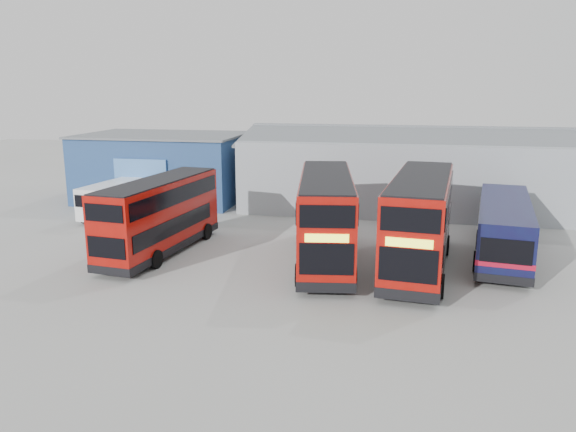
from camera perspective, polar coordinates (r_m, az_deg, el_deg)
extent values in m
plane|color=gray|center=(24.65, 1.14, -7.77)|extent=(120.00, 120.00, 0.00)
cube|color=navy|center=(44.94, -12.47, 4.81)|extent=(12.00, 8.00, 5.00)
cube|color=slate|center=(44.65, -12.63, 8.04)|extent=(12.30, 8.30, 0.15)
cube|color=#467DC7|center=(41.19, -14.79, 4.64)|extent=(3.96, 0.15, 1.40)
cube|color=#90969E|center=(43.29, 16.54, 4.26)|extent=(30.00, 12.00, 5.00)
cube|color=slate|center=(40.21, 17.12, 7.53)|extent=(30.50, 6.33, 1.29)
cube|color=slate|center=(45.76, 16.48, 8.19)|extent=(30.50, 6.33, 1.29)
cube|color=#9D0E08|center=(30.45, -12.89, 0.16)|extent=(3.29, 9.59, 3.62)
cube|color=black|center=(30.85, -12.74, -2.80)|extent=(3.33, 9.63, 0.40)
cube|color=black|center=(29.69, -11.31, -0.94)|extent=(0.95, 7.92, 0.85)
cube|color=black|center=(30.84, -15.01, -0.61)|extent=(0.95, 7.92, 0.85)
cube|color=black|center=(29.66, -11.11, 2.07)|extent=(1.05, 8.81, 0.85)
cube|color=black|center=(30.82, -14.82, 2.29)|extent=(1.05, 8.81, 0.85)
cube|color=black|center=(34.59, -8.88, 1.01)|extent=(2.01, 0.27, 1.21)
cube|color=black|center=(34.29, -8.98, 3.64)|extent=(2.01, 0.27, 0.85)
cube|color=yellow|center=(34.43, -8.92, 2.32)|extent=(1.60, 0.22, 0.31)
cube|color=black|center=(26.77, -17.97, -3.09)|extent=(1.96, 0.27, 0.98)
cube|color=black|center=(26.38, -18.22, 0.27)|extent=(1.96, 0.27, 0.81)
cube|color=black|center=(30.10, -13.07, 3.55)|extent=(3.14, 9.44, 0.09)
cylinder|color=black|center=(33.12, -8.27, -1.55)|extent=(0.39, 0.96, 0.93)
cylinder|color=black|center=(34.10, -11.52, -1.25)|extent=(0.39, 0.96, 0.93)
cylinder|color=black|center=(28.38, -13.29, -4.29)|extent=(0.39, 0.96, 0.93)
cylinder|color=black|center=(29.52, -16.87, -3.83)|extent=(0.39, 0.96, 0.93)
cube|color=#9D0E08|center=(28.19, 3.85, -0.03)|extent=(3.97, 10.79, 4.06)
cube|color=black|center=(28.66, 3.79, -3.60)|extent=(4.02, 10.83, 0.45)
cube|color=black|center=(28.71, 1.28, -0.74)|extent=(1.31, 8.85, 0.95)
cube|color=black|center=(28.73, 6.37, -0.81)|extent=(1.31, 8.85, 0.95)
cube|color=black|center=(27.95, 1.27, 2.46)|extent=(1.45, 9.84, 0.95)
cube|color=black|center=(27.98, 6.50, 2.38)|extent=(1.45, 9.84, 0.95)
cube|color=black|center=(23.24, 3.93, -4.40)|extent=(2.24, 0.37, 1.35)
cube|color=black|center=(22.76, 4.00, -0.07)|extent=(2.24, 0.37, 0.95)
cube|color=yellow|center=(22.97, 3.96, -2.26)|extent=(1.79, 0.29, 0.35)
cube|color=black|center=(33.48, 3.77, 1.08)|extent=(2.19, 0.36, 1.10)
cube|color=black|center=(33.14, 3.81, 4.13)|extent=(2.19, 0.36, 0.90)
cube|color=black|center=(27.79, 3.91, 4.09)|extent=(3.80, 10.62, 0.10)
cylinder|color=black|center=(25.20, 1.10, -6.03)|extent=(0.47, 1.08, 1.04)
cylinder|color=black|center=(25.23, 6.60, -6.10)|extent=(0.47, 1.08, 1.04)
cylinder|color=black|center=(31.24, 1.55, -2.21)|extent=(0.47, 1.08, 1.04)
cylinder|color=black|center=(31.26, 5.97, -2.27)|extent=(0.47, 1.08, 1.04)
cube|color=#9D0E08|center=(27.82, 13.24, -0.41)|extent=(3.69, 11.01, 4.17)
cube|color=black|center=(28.31, 13.04, -4.11)|extent=(3.73, 11.06, 0.46)
cube|color=black|center=(28.45, 10.64, -1.00)|extent=(1.01, 9.11, 0.98)
cube|color=black|center=(28.28, 15.89, -1.37)|extent=(1.01, 9.11, 0.98)
cube|color=black|center=(27.67, 10.68, 2.31)|extent=(1.12, 10.13, 0.98)
cube|color=black|center=(27.50, 16.09, 1.95)|extent=(1.12, 10.13, 0.98)
cube|color=black|center=(22.76, 12.09, -4.94)|extent=(2.31, 0.29, 1.39)
cube|color=black|center=(22.27, 12.32, -0.40)|extent=(2.31, 0.29, 0.98)
cube|color=yellow|center=(22.49, 12.20, -2.70)|extent=(1.85, 0.23, 0.36)
cube|color=black|center=(33.23, 13.93, 0.70)|extent=(2.26, 0.29, 1.13)
cube|color=black|center=(32.89, 14.10, 3.85)|extent=(2.26, 0.29, 0.93)
cube|color=black|center=(27.41, 13.47, 3.86)|extent=(3.52, 10.84, 0.10)
cylinder|color=black|center=(24.88, 9.48, -6.44)|extent=(0.44, 1.10, 1.07)
cylinder|color=black|center=(24.70, 15.19, -6.89)|extent=(0.44, 1.10, 1.07)
cylinder|color=black|center=(31.03, 11.18, -2.55)|extent=(0.44, 1.10, 1.07)
cylinder|color=black|center=(30.88, 15.74, -2.87)|extent=(0.44, 1.10, 1.07)
cube|color=#0C1338|center=(31.26, 21.07, -0.97)|extent=(3.98, 11.06, 2.61)
cube|color=black|center=(31.54, 20.90, -2.95)|extent=(4.02, 11.10, 0.39)
cube|color=#A80C25|center=(31.37, 21.00, -1.79)|extent=(4.01, 11.09, 0.25)
cube|color=black|center=(30.95, 23.44, -0.52)|extent=(1.34, 8.96, 0.93)
cube|color=black|center=(30.86, 18.83, -0.16)|extent=(1.34, 8.96, 0.93)
cube|color=black|center=(36.53, 20.95, 1.27)|extent=(2.20, 0.36, 1.28)
cube|color=black|center=(25.97, 21.29, -3.37)|extent=(2.15, 0.36, 1.08)
cylinder|color=black|center=(35.31, 22.72, -1.46)|extent=(0.46, 1.06, 1.02)
cylinder|color=black|center=(35.24, 18.90, -1.17)|extent=(0.46, 1.06, 1.02)
cylinder|color=black|center=(28.69, 23.34, -4.76)|extent=(0.46, 1.06, 1.02)
cylinder|color=black|center=(28.60, 18.61, -4.41)|extent=(0.46, 1.06, 1.02)
cube|color=silver|center=(39.40, -17.16, 1.71)|extent=(2.85, 5.71, 2.08)
cube|color=black|center=(37.18, -19.65, 1.38)|extent=(1.96, 0.30, 0.77)
cube|color=black|center=(38.64, -20.05, 1.77)|extent=(0.18, 0.99, 0.66)
cube|color=black|center=(37.30, -17.35, 1.59)|extent=(0.18, 0.99, 0.66)
cylinder|color=black|center=(38.78, -19.92, -0.15)|extent=(0.36, 0.82, 0.79)
cylinder|color=black|center=(37.52, -17.39, -0.39)|extent=(0.36, 0.82, 0.79)
cylinder|color=black|center=(41.68, -16.78, 0.97)|extent=(0.36, 0.82, 0.79)
cylinder|color=black|center=(40.51, -14.34, 0.78)|extent=(0.36, 0.82, 0.79)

